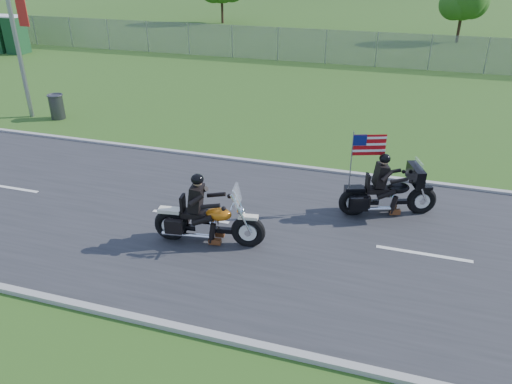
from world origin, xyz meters
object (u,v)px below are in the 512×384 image
(motorcycle_lead, at_px, (207,222))
(trash_can, at_px, (57,107))
(porta_toilet_a, at_px, (16,35))
(motorcycle_follow, at_px, (388,194))

(motorcycle_lead, relative_size, trash_can, 2.77)
(motorcycle_lead, xyz_separation_m, trash_can, (-9.68, 7.13, -0.09))
(porta_toilet_a, xyz_separation_m, trash_can, (11.25, -10.88, -0.65))
(porta_toilet_a, distance_m, trash_can, 15.66)
(motorcycle_follow, relative_size, trash_can, 2.57)
(motorcycle_lead, bearing_deg, porta_toilet_a, 131.24)
(motorcycle_lead, distance_m, motorcycle_follow, 4.92)
(porta_toilet_a, relative_size, motorcycle_follow, 0.90)
(motorcycle_lead, bearing_deg, motorcycle_follow, 26.28)
(porta_toilet_a, relative_size, trash_can, 2.30)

